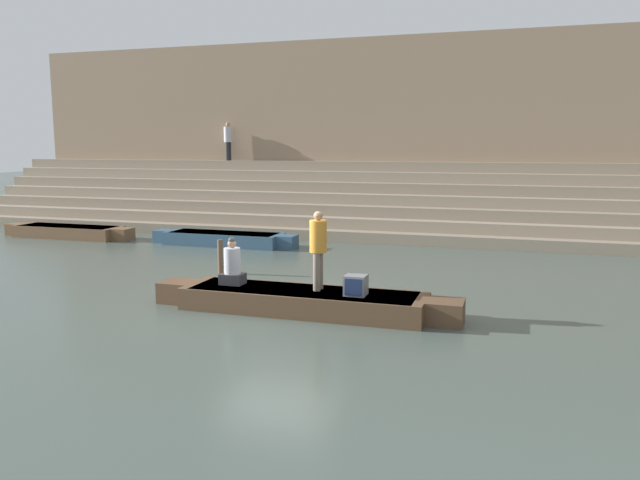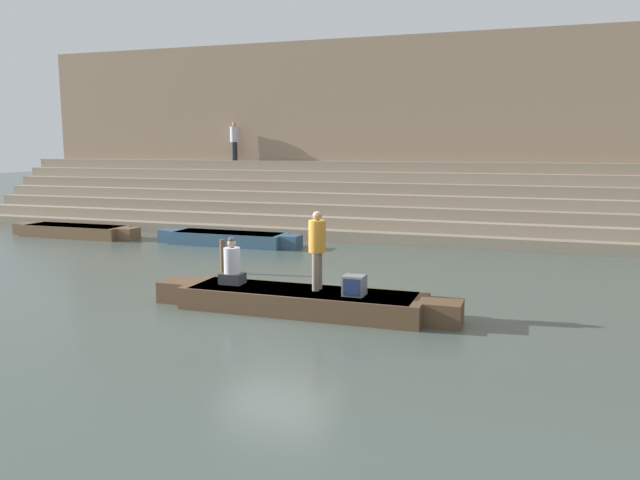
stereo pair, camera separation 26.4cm
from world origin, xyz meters
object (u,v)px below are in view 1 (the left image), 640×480
Objects in this scene: person_rowing at (232,266)px; person_on_steps at (228,139)px; moored_boat_distant at (69,231)px; person_standing at (318,245)px; moored_boat_shore at (224,238)px; mooring_post at (220,257)px; rowboat_main at (303,300)px; tv_set at (356,285)px.

person_on_steps is (-6.53, 13.34, 2.92)m from person_rowing.
person_rowing is 0.19× the size of moored_boat_distant.
person_standing reaches higher than moored_boat_distant.
person_on_steps reaches higher than moored_boat_shore.
moored_boat_distant is 5.83× the size of mooring_post.
person_standing reaches higher than moored_boat_shore.
person_on_steps reaches higher than mooring_post.
mooring_post is (-1.84, 3.05, -0.42)m from person_rowing.
rowboat_main reaches higher than moored_boat_distant.
tv_set is 0.26× the size of person_on_steps.
moored_boat_distant is 9.69m from mooring_post.
tv_set is 0.47× the size of mooring_post.
moored_boat_shore is (-5.92, 7.48, -1.19)m from person_standing.
rowboat_main is 9.47m from moored_boat_shore.
person_standing is at bearing 157.57° from tv_set.
moored_boat_shore is 7.28m from person_on_steps.
person_standing is 2.04m from person_rowing.
moored_boat_distant is (-6.53, -0.12, 0.00)m from moored_boat_shore.
person_rowing is 0.20× the size of moored_boat_shore.
rowboat_main is at bearing 167.79° from tv_set.
person_standing is at bearing -51.21° from moored_boat_shore.
person_on_steps reaches higher than person_rowing.
rowboat_main is 15.30× the size of tv_set.
person_standing is 0.31× the size of moored_boat_shore.
person_rowing reaches higher than moored_boat_shore.
rowboat_main reaches higher than moored_boat_shore.
person_standing is (0.30, 0.14, 1.18)m from rowboat_main.
person_on_steps is (-4.69, 10.29, 3.33)m from mooring_post.
person_on_steps is (-9.38, 13.52, 3.12)m from tv_set.
tv_set is 0.08× the size of moored_boat_shore.
mooring_post reaches higher than tv_set.
person_on_steps reaches higher than tv_set.
person_on_steps is at bearing 116.94° from tv_set.
person_rowing is at bearing -41.94° from moored_boat_distant.
tv_set is at bearing -15.26° from person_standing.
person_rowing is 1.12× the size of mooring_post.
moored_boat_distant is at bearing -178.52° from moored_boat_shore.
person_standing reaches higher than tv_set.
person_on_steps is at bearing 49.60° from moored_boat_distant.
mooring_post reaches higher than moored_boat_distant.
person_on_steps is (-2.58, 5.81, 3.56)m from moored_boat_shore.
person_standing is 4.94m from mooring_post.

